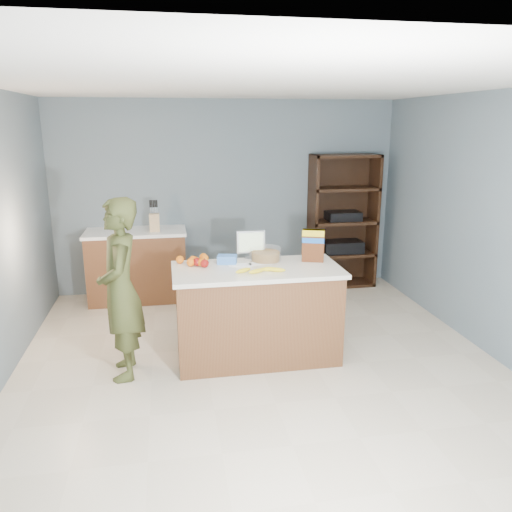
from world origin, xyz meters
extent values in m
cube|color=beige|center=(0.00, 0.00, 0.00)|extent=(4.50, 5.00, 0.02)
cube|color=slate|center=(0.00, 2.50, 1.25)|extent=(4.50, 0.02, 2.50)
cube|color=slate|center=(0.00, -2.50, 1.25)|extent=(4.50, 0.02, 2.50)
cube|color=slate|center=(2.25, 0.00, 1.25)|extent=(0.02, 5.00, 2.50)
cube|color=white|center=(0.00, 0.00, 2.50)|extent=(4.50, 5.00, 0.02)
cube|color=brown|center=(0.00, 0.30, 0.43)|extent=(1.50, 0.70, 0.86)
cube|color=silver|center=(0.00, 0.30, 0.88)|extent=(1.56, 0.76, 0.04)
cube|color=black|center=(0.00, 0.30, 0.05)|extent=(1.46, 0.66, 0.10)
cube|color=brown|center=(-1.20, 2.20, 0.43)|extent=(1.20, 0.60, 0.86)
cube|color=white|center=(-1.20, 2.20, 0.88)|extent=(1.24, 0.62, 0.04)
cube|color=black|center=(1.55, 2.48, 0.90)|extent=(0.90, 0.04, 1.80)
cube|color=black|center=(1.12, 2.30, 0.90)|extent=(0.04, 0.40, 1.80)
cube|color=black|center=(1.98, 2.30, 0.90)|extent=(0.04, 0.40, 1.80)
cube|color=black|center=(1.55, 2.30, 0.02)|extent=(0.90, 0.40, 0.04)
cube|color=black|center=(1.55, 2.30, 0.45)|extent=(0.90, 0.40, 0.04)
cube|color=black|center=(1.55, 2.30, 0.90)|extent=(0.90, 0.40, 0.04)
cube|color=black|center=(1.55, 2.30, 1.35)|extent=(0.90, 0.40, 0.04)
cube|color=black|center=(1.55, 2.30, 1.78)|extent=(0.90, 0.40, 0.04)
cube|color=black|center=(1.55, 2.30, 0.55)|extent=(0.55, 0.32, 0.16)
cube|color=black|center=(1.55, 2.30, 0.98)|extent=(0.45, 0.30, 0.12)
imported|color=#3C411D|center=(-1.23, 0.18, 0.80)|extent=(0.42, 0.61, 1.60)
cube|color=tan|center=(-0.96, 2.11, 1.01)|extent=(0.12, 0.10, 0.22)
cylinder|color=black|center=(-1.00, 2.11, 1.17)|extent=(0.02, 0.02, 0.09)
cylinder|color=black|center=(-0.98, 2.11, 1.17)|extent=(0.02, 0.02, 0.09)
cylinder|color=black|center=(-0.96, 2.11, 1.17)|extent=(0.02, 0.02, 0.09)
cylinder|color=black|center=(-0.94, 2.11, 1.17)|extent=(0.02, 0.02, 0.09)
cylinder|color=black|center=(-0.92, 2.11, 1.17)|extent=(0.02, 0.02, 0.09)
cube|color=white|center=(-0.14, 0.42, 0.90)|extent=(0.22, 0.11, 0.00)
cube|color=white|center=(0.06, 0.44, 0.90)|extent=(0.22, 0.11, 0.00)
ellipsoid|color=yellow|center=(-0.15, 0.17, 0.92)|extent=(0.17, 0.13, 0.04)
ellipsoid|color=yellow|center=(-0.03, 0.13, 0.92)|extent=(0.18, 0.11, 0.04)
ellipsoid|color=yellow|center=(0.09, 0.17, 0.92)|extent=(0.18, 0.06, 0.04)
ellipsoid|color=yellow|center=(0.15, 0.15, 0.92)|extent=(0.18, 0.11, 0.04)
sphere|color=maroon|center=(-0.54, 0.46, 0.94)|extent=(0.08, 0.08, 0.08)
sphere|color=maroon|center=(-0.48, 0.39, 0.94)|extent=(0.08, 0.08, 0.08)
sphere|color=orange|center=(-0.60, 0.46, 0.94)|extent=(0.08, 0.08, 0.08)
sphere|color=orange|center=(-0.57, 0.54, 0.94)|extent=(0.08, 0.08, 0.08)
sphere|color=orange|center=(-0.50, 0.43, 0.94)|extent=(0.08, 0.08, 0.08)
sphere|color=orange|center=(-0.46, 0.57, 0.94)|extent=(0.08, 0.08, 0.08)
sphere|color=orange|center=(-0.70, 0.57, 0.94)|extent=(0.08, 0.08, 0.08)
sphere|color=orange|center=(-0.55, 0.51, 0.94)|extent=(0.08, 0.08, 0.08)
sphere|color=orange|center=(-0.47, 0.63, 0.94)|extent=(0.08, 0.08, 0.08)
cube|color=blue|center=(-0.25, 0.50, 0.94)|extent=(0.20, 0.16, 0.08)
cylinder|color=#267219|center=(0.13, 0.53, 0.95)|extent=(0.27, 0.27, 0.09)
cylinder|color=white|center=(0.13, 0.53, 0.97)|extent=(0.30, 0.30, 0.13)
cylinder|color=silver|center=(0.00, 0.63, 0.91)|extent=(0.12, 0.12, 0.01)
cylinder|color=silver|center=(0.00, 0.63, 0.94)|extent=(0.02, 0.02, 0.05)
cube|color=silver|center=(0.00, 0.63, 1.07)|extent=(0.28, 0.04, 0.22)
cube|color=yellow|center=(0.00, 0.61, 1.07)|extent=(0.24, 0.01, 0.18)
cube|color=#592B14|center=(0.57, 0.42, 1.06)|extent=(0.22, 0.14, 0.31)
cube|color=yellow|center=(0.57, 0.42, 1.18)|extent=(0.22, 0.14, 0.06)
cube|color=blue|center=(0.57, 0.42, 1.11)|extent=(0.22, 0.14, 0.05)
camera|label=1|loc=(-0.79, -4.06, 2.20)|focal=35.00mm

